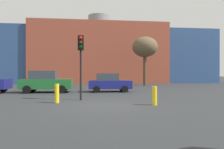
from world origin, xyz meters
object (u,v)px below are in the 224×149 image
at_px(bollard_yellow_0, 57,93).
at_px(bollard_yellow_1, 155,96).
at_px(traffic_light_island, 81,53).
at_px(parked_car_2, 109,83).
at_px(parked_car_1, 46,82).
at_px(bare_tree_1, 145,47).

distance_m(bollard_yellow_0, bollard_yellow_1, 5.30).
relative_size(traffic_light_island, bollard_yellow_1, 4.06).
bearing_deg(parked_car_2, parked_car_1, -180.00).
xyz_separation_m(parked_car_1, parked_car_2, (5.49, 0.00, -0.11)).
xyz_separation_m(parked_car_1, bollard_yellow_0, (1.93, -6.63, -0.40)).
relative_size(parked_car_2, traffic_light_island, 0.96).
distance_m(parked_car_1, parked_car_2, 5.49).
xyz_separation_m(traffic_light_island, bollard_yellow_1, (3.86, -2.42, -2.42)).
height_order(parked_car_1, bare_tree_1, bare_tree_1).
relative_size(parked_car_1, bollard_yellow_1, 4.42).
bearing_deg(bare_tree_1, parked_car_1, -141.72).
xyz_separation_m(traffic_light_island, bare_tree_1, (8.02, 14.41, 2.25)).
height_order(traffic_light_island, bollard_yellow_1, traffic_light_island).
distance_m(parked_car_2, traffic_light_island, 6.37).
distance_m(parked_car_1, bollard_yellow_1, 10.67).
xyz_separation_m(parked_car_2, bollard_yellow_1, (1.57, -7.99, -0.33)).
bearing_deg(parked_car_2, bollard_yellow_0, -118.21).
height_order(parked_car_2, bollard_yellow_0, parked_car_2).
distance_m(bare_tree_1, bollard_yellow_0, 18.64).
bearing_deg(traffic_light_island, parked_car_2, 157.04).
height_order(bare_tree_1, bollard_yellow_1, bare_tree_1).
distance_m(parked_car_1, bare_tree_1, 14.90).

